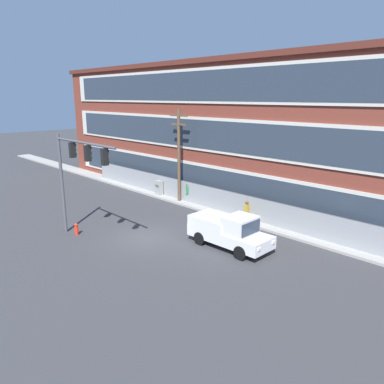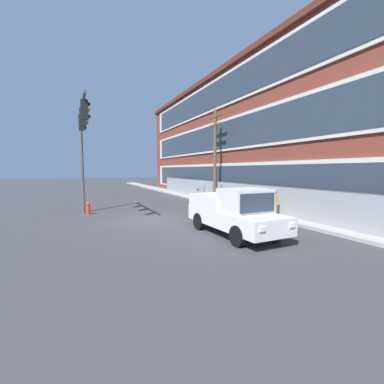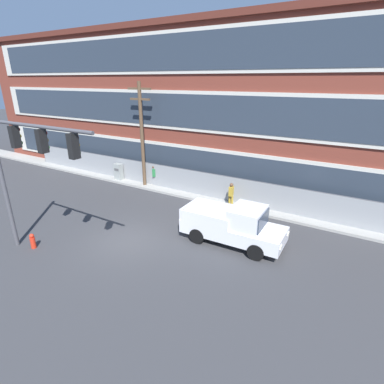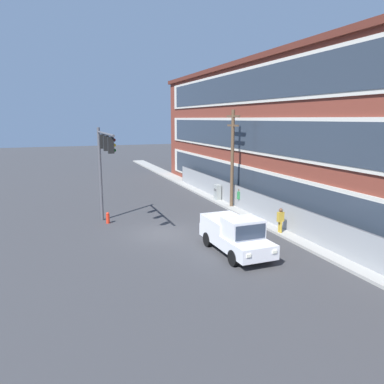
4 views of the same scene
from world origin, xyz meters
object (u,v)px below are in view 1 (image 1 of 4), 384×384
pickup_truck_white (231,232)px  electrical_cabinet (159,189)px  fire_hydrant (76,229)px  utility_pole_near_corner (179,153)px  pedestrian_near_cabinet (247,211)px  pedestrian_by_fence (188,192)px  traffic_signal_mast (76,165)px

pickup_truck_white → electrical_cabinet: 12.85m
fire_hydrant → electrical_cabinet: bearing=110.6°
pickup_truck_white → utility_pole_near_corner: size_ratio=0.68×
utility_pole_near_corner → pedestrian_near_cabinet: (7.40, -0.36, -3.26)m
utility_pole_near_corner → electrical_cabinet: bearing=-179.8°
utility_pole_near_corner → pedestrian_by_fence: (0.65, 0.37, -3.26)m
pedestrian_by_fence → fire_hydrant: size_ratio=2.17×
electrical_cabinet → fire_hydrant: (3.73, -9.90, -0.34)m
traffic_signal_mast → pedestrian_near_cabinet: 11.74m
pedestrian_near_cabinet → pedestrian_by_fence: bearing=173.8°
electrical_cabinet → pickup_truck_white: bearing=-19.9°
traffic_signal_mast → utility_pole_near_corner: 10.38m
utility_pole_near_corner → fire_hydrant: (1.05, -9.91, -3.85)m
traffic_signal_mast → pickup_truck_white: size_ratio=1.26×
traffic_signal_mast → utility_pole_near_corner: size_ratio=0.85×
fire_hydrant → utility_pole_near_corner: bearing=96.1°
pickup_truck_white → pedestrian_near_cabinet: pickup_truck_white is taller
pickup_truck_white → pedestrian_by_fence: pickup_truck_white is taller
utility_pole_near_corner → pickup_truck_white: bearing=-25.0°
pickup_truck_white → utility_pole_near_corner: utility_pole_near_corner is taller
pedestrian_near_cabinet → fire_hydrant: 11.48m
pickup_truck_white → utility_pole_near_corner: (-9.41, 4.38, 3.26)m
utility_pole_near_corner → pedestrian_by_fence: utility_pole_near_corner is taller
fire_hydrant → pedestrian_near_cabinet: bearing=56.4°
pickup_truck_white → fire_hydrant: pickup_truck_white is taller
electrical_cabinet → fire_hydrant: size_ratio=1.86×
traffic_signal_mast → fire_hydrant: 4.51m
fire_hydrant → pickup_truck_white: bearing=33.5°
pickup_truck_white → electrical_cabinet: pickup_truck_white is taller
traffic_signal_mast → pedestrian_by_fence: (-1.47, 10.52, -3.79)m
utility_pole_near_corner → fire_hydrant: 10.68m
pickup_truck_white → utility_pole_near_corner: 10.88m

